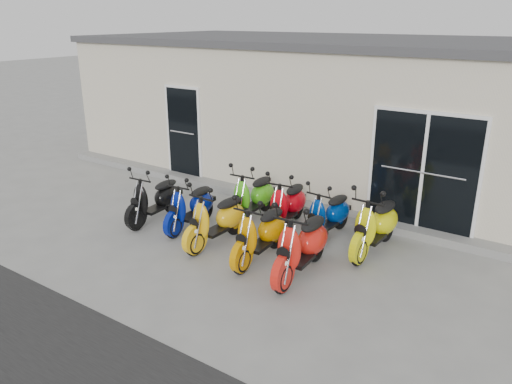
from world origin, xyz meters
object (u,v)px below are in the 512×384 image
scooter_back_green (253,190)px  scooter_front_blue (190,200)px  scooter_back_red (288,198)px  scooter_back_yellow (376,217)px  scooter_front_orange_b (260,226)px  scooter_back_blue (328,208)px  scooter_front_orange_a (216,212)px  scooter_front_red (302,237)px  scooter_front_black (154,193)px

scooter_back_green → scooter_front_blue: bearing=-129.1°
scooter_back_green → scooter_back_red: (0.79, 0.02, -0.01)m
scooter_back_yellow → scooter_back_red: bearing=-179.7°
scooter_front_orange_b → scooter_back_yellow: 1.98m
scooter_front_blue → scooter_back_blue: bearing=19.8°
scooter_front_orange_a → scooter_back_blue: scooter_front_orange_a is taller
scooter_back_yellow → scooter_front_red: bearing=-112.0°
scooter_front_blue → scooter_back_green: 1.26m
scooter_front_black → scooter_front_orange_a: (1.68, -0.15, 0.02)m
scooter_front_black → scooter_front_red: 3.50m
scooter_front_black → scooter_back_red: 2.62m
scooter_front_black → scooter_front_orange_b: 2.66m
scooter_back_green → scooter_front_orange_a: bearing=-88.0°
scooter_front_blue → scooter_front_orange_b: size_ratio=0.94×
scooter_front_red → scooter_back_green: (-1.94, 1.46, -0.04)m
scooter_front_blue → scooter_front_orange_b: bearing=-15.9°
scooter_front_black → scooter_back_green: scooter_back_green is taller
scooter_back_blue → scooter_front_blue: bearing=-150.6°
scooter_front_black → scooter_back_red: (2.34, 1.17, 0.01)m
scooter_front_orange_a → scooter_back_green: bearing=97.9°
scooter_front_blue → scooter_back_green: scooter_back_green is taller
scooter_front_black → scooter_front_orange_a: size_ratio=0.97×
scooter_front_black → scooter_front_orange_b: (2.66, -0.22, 0.02)m
scooter_front_blue → scooter_back_blue: size_ratio=1.01×
scooter_back_red → scooter_back_green: bearing=173.5°
scooter_front_orange_a → scooter_back_yellow: size_ratio=0.95×
scooter_front_black → scooter_front_orange_b: bearing=-8.8°
scooter_back_green → scooter_back_red: 0.79m
scooter_front_orange_a → scooter_back_red: scooter_front_orange_a is taller
scooter_front_orange_a → scooter_back_green: 1.31m
scooter_front_blue → scooter_front_red: size_ratio=0.87×
scooter_back_blue → scooter_front_black: bearing=-154.3°
scooter_front_orange_a → scooter_back_red: 1.48m
scooter_front_black → scooter_back_blue: bearing=16.9°
scooter_front_red → scooter_back_yellow: size_ratio=1.03×
scooter_back_red → scooter_front_blue: bearing=-153.3°
scooter_front_black → scooter_front_orange_a: bearing=-9.3°
scooter_front_red → scooter_back_blue: scooter_front_red is taller
scooter_back_blue → scooter_front_orange_a: bearing=-132.8°
scooter_front_orange_b → scooter_back_yellow: (1.46, 1.34, 0.03)m
scooter_back_red → scooter_back_yellow: bearing=-9.3°
scooter_back_green → scooter_back_yellow: scooter_back_yellow is taller
scooter_back_yellow → scooter_front_blue: bearing=-161.3°
scooter_front_orange_a → scooter_back_blue: bearing=44.8°
scooter_front_black → scooter_back_yellow: 4.27m
scooter_front_orange_b → scooter_back_green: (-1.11, 1.37, 0.01)m
scooter_front_black → scooter_back_blue: (3.17, 1.22, -0.02)m
scooter_front_red → scooter_back_yellow: (0.63, 1.42, -0.02)m
scooter_back_green → scooter_back_blue: (1.63, 0.07, -0.05)m
scooter_front_orange_b → scooter_back_yellow: bearing=39.9°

